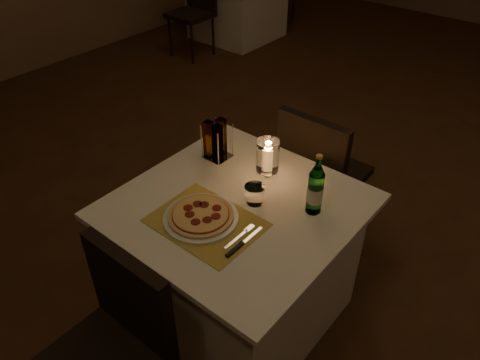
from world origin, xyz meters
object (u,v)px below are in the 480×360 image
Objects in this scene: neighbor_table_left at (237,6)px; pizza at (201,215)px; chair_far at (318,167)px; plate at (201,218)px; chair_near at (115,337)px; tumbler at (255,195)px; hurricane_candle at (268,157)px; main_table at (237,261)px; water_bottle at (315,190)px.

pizza is at bearing -52.25° from neighbor_table_left.
chair_far is 2.81× the size of plate.
tumbler is (0.06, 0.77, 0.24)m from chair_near.
hurricane_candle is at bearing 84.94° from plate.
main_table is at bearing -50.21° from neighbor_table_left.
plate is 1.56× the size of hurricane_candle.
water_bottle is (0.33, 0.35, 0.09)m from pizza.
hurricane_candle is at bearing -48.19° from neighbor_table_left.
chair_near is 0.90× the size of neighbor_table_left.
chair_far is 3.67m from neighbor_table_left.
chair_near reaches higher than tumbler.
main_table is 3.46× the size of water_bottle.
tumbler is 0.21m from hurricane_candle.
tumbler is at bearing 85.88° from chair_near.
chair_near reaches higher than neighbor_table_left.
neighbor_table_left is at bearing 127.74° from plate.
chair_near and chair_far have the same top height.
tumbler is 0.32× the size of water_bottle.
chair_far is at bearing 90.00° from chair_near.
main_table is 1.00× the size of neighbor_table_left.
water_bottle reaches higher than tumbler.
water_bottle is 0.29× the size of neighbor_table_left.
main_table is at bearing -148.63° from water_bottle.
hurricane_candle is (-0.01, -0.48, 0.31)m from chair_far.
plate reaches higher than neighbor_table_left.
plate is 0.43m from hurricane_candle.
chair_near reaches higher than plate.
chair_far is 3.12× the size of water_bottle.
main_table is 0.44m from pizza.
main_table is 10.96× the size of tumbler.
main_table is 0.42m from plate.
chair_near is 4.38× the size of hurricane_candle.
chair_far is 0.92m from plate.
chair_near is at bearing -84.65° from plate.
chair_far is at bearing 90.00° from main_table.
tumbler is at bearing 44.27° from main_table.
water_bottle is (0.28, -0.54, 0.31)m from chair_far.
hurricane_candle reaches higher than neighbor_table_left.
water_bottle is 4.27m from neighbor_table_left.
hurricane_candle is (-0.01, 0.24, 0.49)m from main_table.
tumbler is at bearing -69.35° from hurricane_candle.
main_table is at bearing 74.45° from pizza.
pizza is at bearing -93.20° from chair_far.
water_bottle is (0.23, 0.12, 0.07)m from tumbler.
chair_near is 1.00m from hurricane_candle.
water_bottle is at bearing 46.56° from pizza.
hurricane_candle is at bearing 110.65° from tumbler.
chair_near is at bearing -90.00° from chair_far.
main_table is at bearing 74.48° from plate.
hurricane_candle reaches higher than chair_far.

